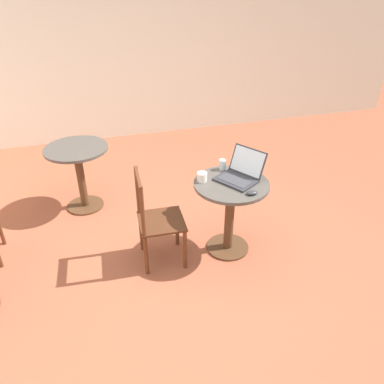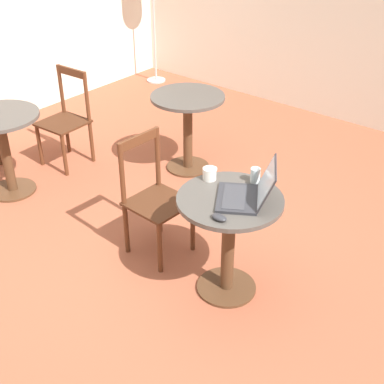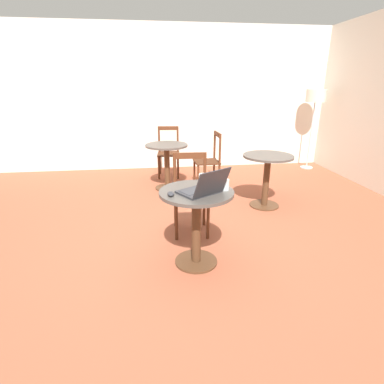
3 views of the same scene
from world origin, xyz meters
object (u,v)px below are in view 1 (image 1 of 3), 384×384
chair_near_back (156,220)px  cafe_table_near (230,202)px  laptop (240,174)px  cafe_table_mid (79,165)px  mug (202,177)px  mouse (252,193)px  drinking_glass (223,165)px

chair_near_back → cafe_table_near: bearing=-92.8°
laptop → cafe_table_near: bearing=114.8°
laptop → cafe_table_mid: bearing=51.1°
mug → mouse: bearing=-135.8°
cafe_table_near → chair_near_back: bearing=87.2°
mouse → mug: (0.34, 0.33, 0.02)m
cafe_table_mid → mouse: bearing=-135.2°
mouse → drinking_glass: bearing=9.0°
cafe_table_mid → cafe_table_near: bearing=-131.8°
mug → cafe_table_mid: bearing=45.0°
laptop → drinking_glass: (0.22, 0.08, -0.00)m
cafe_table_mid → drinking_glass: 1.61m
chair_near_back → drinking_glass: 0.81m
cafe_table_near → laptop: size_ratio=1.55×
laptop → mug: bearing=79.3°
cafe_table_mid → mouse: 1.98m
laptop → mug: (0.06, 0.33, -0.01)m
cafe_table_mid → chair_near_back: bearing=-151.3°
mug → cafe_table_near: bearing=-113.5°
cafe_table_near → chair_near_back: (0.03, 0.68, -0.09)m
laptop → drinking_glass: bearing=20.3°
mouse → drinking_glass: (0.49, 0.08, 0.03)m
cafe_table_mid → laptop: (-1.12, -1.39, 0.26)m
drinking_glass → laptop: bearing=-159.7°
cafe_table_near → cafe_table_mid: 1.75m
mouse → chair_near_back: bearing=70.9°
mug → drinking_glass: bearing=-58.2°
cafe_table_near → laptop: laptop is taller
cafe_table_near → drinking_glass: size_ratio=7.40×
cafe_table_near → mouse: (-0.23, -0.09, 0.22)m
cafe_table_mid → chair_near_back: size_ratio=0.81×
cafe_table_mid → laptop: size_ratio=1.55×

